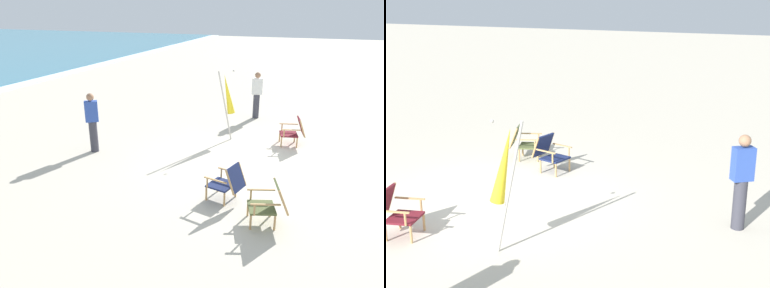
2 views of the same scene
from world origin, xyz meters
TOP-DOWN VIEW (x-y plane):
  - ground_plane at (0.00, 0.00)m, footprint 80.00×80.00m
  - beach_chair_front_left at (-1.84, 0.17)m, footprint 0.73×0.82m
  - beach_chair_far_center at (2.00, -0.76)m, footprint 0.71×0.79m
  - beach_chair_back_right at (-2.39, -0.77)m, footprint 0.76×0.84m
  - umbrella_furled_yellow at (1.80, 1.18)m, footprint 0.39×0.54m
  - person_near_chairs at (-0.39, 4.35)m, footprint 0.35×0.39m
  - person_by_waterline at (4.37, 0.80)m, footprint 0.30×0.39m

SIDE VIEW (x-z plane):
  - ground_plane at x=0.00m, z-range 0.00..0.00m
  - beach_chair_back_right at x=-2.39m, z-range 0.02..0.83m
  - beach_chair_front_left at x=-1.84m, z-range 0.02..0.83m
  - beach_chair_far_center at x=2.00m, z-range 0.02..0.84m
  - person_near_chairs at x=-0.39m, z-range 0.02..1.65m
  - person_by_waterline at x=4.37m, z-range 0.02..1.65m
  - umbrella_furled_yellow at x=1.80m, z-range 0.32..2.41m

